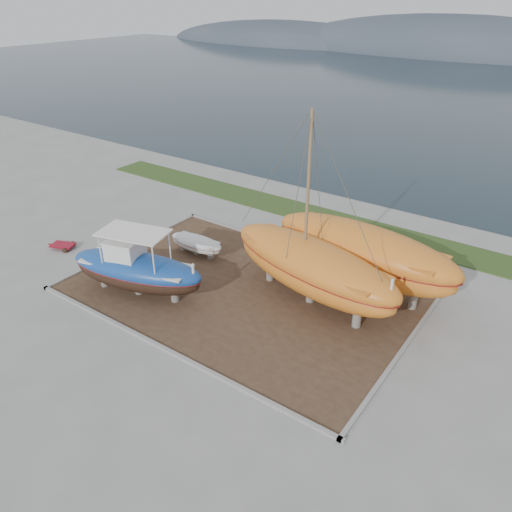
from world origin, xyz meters
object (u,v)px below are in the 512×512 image
Objects in this scene: orange_bare_hull at (362,259)px; red_trailer at (63,246)px; orange_sailboat at (315,215)px; blue_caique at (136,263)px; white_dinghy at (197,245)px.

orange_bare_hull is 5.12× the size of red_trailer.
red_trailer is at bearing -154.82° from orange_sailboat.
blue_caique is at bearing -137.75° from orange_sailboat.
white_dinghy is 10.35m from orange_bare_hull.
orange_bare_hull is 18.90m from red_trailer.
orange_sailboat reaches higher than white_dinghy.
orange_bare_hull is (1.54, 2.82, -3.23)m from orange_sailboat.
white_dinghy is 8.77m from red_trailer.
blue_caique is 2.03× the size of white_dinghy.
orange_bare_hull is at bearing -0.16° from red_trailer.
blue_caique is 12.19m from orange_bare_hull.
white_dinghy is 0.35× the size of orange_bare_hull.
red_trailer is (-16.07, -3.84, -4.93)m from orange_sailboat.
orange_sailboat is (8.03, 4.73, 3.16)m from blue_caique.
orange_sailboat reaches higher than orange_bare_hull.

